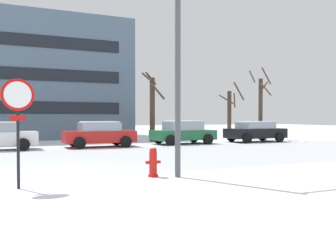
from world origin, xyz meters
The scene contains 12 objects.
ground_plane centered at (0.00, 0.00, 0.00)m, with size 120.00×120.00×0.00m, color white.
road_surface centered at (0.00, 3.62, 0.00)m, with size 80.00×9.24×0.00m.
stop_sign centered at (-1.12, -1.87, 1.82)m, with size 0.75×0.17×2.60m.
fire_hydrant centered at (2.42, -1.56, 0.44)m, with size 0.44×0.30×0.87m.
street_lamp centered at (3.39, -1.89, 3.50)m, with size 1.92×0.36×5.69m.
parked_car_red centered at (3.42, 9.28, 0.74)m, with size 3.93×2.06×1.45m.
parked_car_green centered at (8.83, 9.56, 0.75)m, with size 3.94×2.13×1.48m.
parked_car_black centered at (14.23, 9.31, 0.73)m, with size 4.13×2.04×1.41m.
tree_far_right centered at (14.80, 13.28, 2.07)m, with size 2.06×1.41×4.38m.
tree_far_left centered at (7.85, 12.37, 2.40)m, with size 1.50×1.20×4.80m.
tree_far_mid centered at (16.46, 11.60, 2.59)m, with size 1.61×1.60×5.43m.
building_far_left centered at (1.30, 21.75, 4.80)m, with size 13.43×10.53×9.60m.
Camera 1 is at (-1.36, -11.18, 1.69)m, focal length 39.10 mm.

